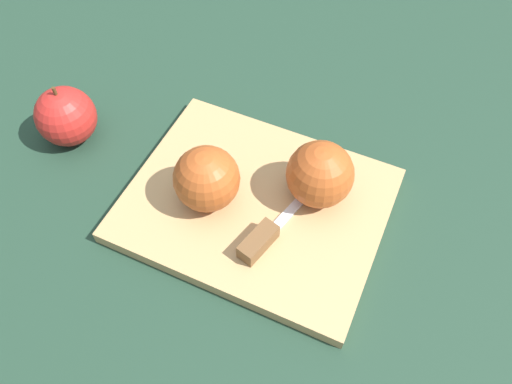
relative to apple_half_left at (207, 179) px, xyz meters
name	(u,v)px	position (x,y,z in m)	size (l,w,h in m)	color
ground_plane	(256,209)	(0.06, 0.03, -0.06)	(4.00, 4.00, 0.00)	#1E3828
cutting_board	(256,205)	(0.06, 0.03, -0.05)	(0.35, 0.29, 0.02)	tan
apple_half_left	(207,179)	(0.00, 0.00, 0.00)	(0.09, 0.09, 0.09)	#AD4C1E
apple_half_right	(320,174)	(0.12, 0.07, 0.00)	(0.09, 0.09, 0.09)	#AD4C1E
knife	(262,239)	(0.09, -0.03, -0.03)	(0.04, 0.14, 0.02)	silver
apple_whole	(66,116)	(-0.24, 0.01, -0.02)	(0.09, 0.09, 0.10)	red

